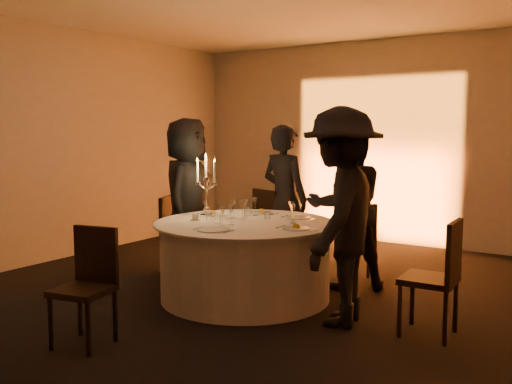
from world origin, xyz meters
The scene contains 33 objects.
floor centered at (0.00, 0.00, 0.00)m, with size 7.00×7.00×0.00m, color black.
wall_back centered at (0.00, 3.50, 1.50)m, with size 7.00×7.00×0.00m, color beige.
wall_left centered at (-3.00, 0.00, 1.50)m, with size 7.00×7.00×0.00m, color beige.
uplighter_fixture centered at (0.00, 3.20, 0.05)m, with size 0.25×0.12×0.10m, color black.
banquet_table centered at (0.00, 0.00, 0.38)m, with size 1.80×1.80×0.77m.
chair_left centered at (-1.33, 0.47, 0.50)m, with size 0.51×0.50×0.89m.
chair_back_left centered at (-0.46, 1.26, 0.54)m, with size 0.53×0.53×0.96m.
chair_back_right centered at (0.73, 1.10, 0.50)m, with size 0.54×0.54×0.89m.
chair_right centered at (1.92, -0.05, 0.54)m, with size 0.43×0.43×0.96m.
chair_front centered at (-0.36, -1.67, 0.51)m, with size 0.47×0.47×0.92m.
guest_left centered at (-1.10, 0.43, 0.91)m, with size 0.89×0.58×1.81m, color black.
guest_back_left centered at (-0.23, 1.18, 0.87)m, with size 0.63×0.42×1.74m, color black.
guest_back_right centered at (0.70, 0.88, 0.87)m, with size 0.85×0.66×1.75m, color black.
guest_right centered at (1.11, -0.17, 0.94)m, with size 1.21×0.70×1.88m, color black.
plate_left centered at (-0.55, 0.20, 0.79)m, with size 0.36×0.25×0.08m.
plate_back_left centered at (-0.17, 0.58, 0.79)m, with size 0.35×0.26×0.08m.
plate_back_right centered at (0.34, 0.48, 0.78)m, with size 0.35×0.25×0.01m.
plate_right centered at (0.63, -0.09, 0.79)m, with size 0.36×0.26×0.08m.
plate_front centered at (0.03, -0.56, 0.78)m, with size 0.36×0.30×0.01m.
coffee_cup centered at (-0.48, -0.19, 0.80)m, with size 0.11×0.11×0.07m.
candelabra centered at (-0.55, 0.08, 1.00)m, with size 0.28×0.13×0.67m.
wine_glass_a centered at (-0.24, 0.14, 0.91)m, with size 0.07×0.07×0.19m.
wine_glass_b centered at (0.44, 0.18, 0.91)m, with size 0.07×0.07×0.19m.
wine_glass_c centered at (0.33, 0.35, 0.91)m, with size 0.07×0.07×0.19m.
wine_glass_d centered at (0.00, -0.24, 0.91)m, with size 0.07×0.07×0.19m.
wine_glass_e centered at (-0.15, 0.23, 0.91)m, with size 0.07×0.07×0.19m.
wine_glass_f centered at (-0.04, -0.32, 0.91)m, with size 0.07×0.07×0.19m.
wine_glass_g centered at (-0.08, 0.08, 0.91)m, with size 0.07×0.07×0.19m.
wine_glass_h centered at (-0.14, 0.40, 0.91)m, with size 0.07×0.07×0.19m.
tumbler_a centered at (0.10, 0.25, 0.82)m, with size 0.07×0.07×0.09m, color silver.
tumbler_b centered at (-0.17, -0.23, 0.82)m, with size 0.07×0.07×0.09m, color silver.
tumbler_c centered at (-0.34, -0.14, 0.82)m, with size 0.07×0.07×0.09m, color silver.
tumbler_d centered at (-0.22, 0.37, 0.82)m, with size 0.07×0.07×0.09m, color silver.
Camera 1 is at (3.12, -4.63, 1.68)m, focal length 40.00 mm.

